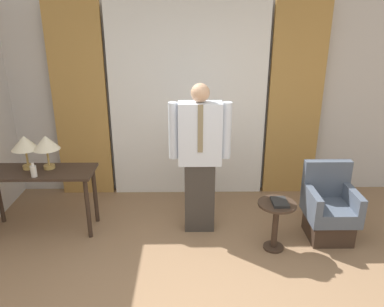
# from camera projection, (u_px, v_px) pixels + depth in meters

# --- Properties ---
(wall_back) EXTENTS (10.00, 0.06, 2.70)m
(wall_back) POSITION_uv_depth(u_px,v_px,m) (188.00, 97.00, 5.08)
(wall_back) COLOR beige
(wall_back) RESTS_ON ground_plane
(curtain_sheer_center) EXTENTS (2.07, 0.06, 2.58)m
(curtain_sheer_center) POSITION_uv_depth(u_px,v_px,m) (188.00, 104.00, 4.98)
(curtain_sheer_center) COLOR white
(curtain_sheer_center) RESTS_ON ground_plane
(curtain_drape_left) EXTENTS (0.71, 0.06, 2.58)m
(curtain_drape_left) POSITION_uv_depth(u_px,v_px,m) (80.00, 104.00, 4.96)
(curtain_drape_left) COLOR #B28442
(curtain_drape_left) RESTS_ON ground_plane
(curtain_drape_right) EXTENTS (0.71, 0.06, 2.58)m
(curtain_drape_right) POSITION_uv_depth(u_px,v_px,m) (295.00, 103.00, 5.00)
(curtain_drape_right) COLOR #B28442
(curtain_drape_right) RESTS_ON ground_plane
(desk) EXTENTS (1.28, 0.47, 0.76)m
(desk) POSITION_uv_depth(u_px,v_px,m) (38.00, 181.00, 4.26)
(desk) COLOR #38281E
(desk) RESTS_ON ground_plane
(table_lamp_left) EXTENTS (0.30, 0.30, 0.39)m
(table_lamp_left) POSITION_uv_depth(u_px,v_px,m) (25.00, 144.00, 4.17)
(table_lamp_left) COLOR tan
(table_lamp_left) RESTS_ON desk
(table_lamp_right) EXTENTS (0.30, 0.30, 0.39)m
(table_lamp_right) POSITION_uv_depth(u_px,v_px,m) (46.00, 144.00, 4.18)
(table_lamp_right) COLOR tan
(table_lamp_right) RESTS_ON desk
(bottle_near_edge) EXTENTS (0.07, 0.07, 0.16)m
(bottle_near_edge) POSITION_uv_depth(u_px,v_px,m) (34.00, 171.00, 4.04)
(bottle_near_edge) COLOR silver
(bottle_near_edge) RESTS_ON desk
(person) EXTENTS (0.69, 0.23, 1.74)m
(person) POSITION_uv_depth(u_px,v_px,m) (200.00, 155.00, 4.17)
(person) COLOR #38332D
(person) RESTS_ON ground_plane
(armchair) EXTENTS (0.53, 0.55, 0.86)m
(armchair) POSITION_uv_depth(u_px,v_px,m) (329.00, 210.00, 4.23)
(armchair) COLOR #38281E
(armchair) RESTS_ON ground_plane
(side_table) EXTENTS (0.40, 0.40, 0.56)m
(side_table) POSITION_uv_depth(u_px,v_px,m) (276.00, 218.00, 3.98)
(side_table) COLOR #38281E
(side_table) RESTS_ON ground_plane
(book) EXTENTS (0.16, 0.22, 0.03)m
(book) POSITION_uv_depth(u_px,v_px,m) (280.00, 202.00, 3.90)
(book) COLOR black
(book) RESTS_ON side_table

